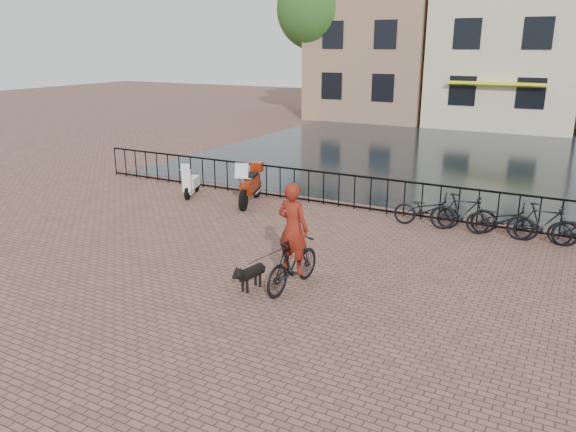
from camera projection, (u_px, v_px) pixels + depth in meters
The scene contains 14 objects.
ground at pixel (205, 328), 9.61m from camera, with size 100.00×100.00×0.00m, color brown.
canal_water at pixel (446, 157), 24.14m from camera, with size 20.00×20.00×0.00m, color black.
railing at pixel (371, 194), 16.19m from camera, with size 20.00×0.05×1.02m.
canal_house_left at pixel (385, 16), 36.36m from camera, with size 7.50×9.00×12.80m.
canal_house_mid at pixel (515, 22), 32.85m from camera, with size 8.00×9.50×11.80m.
tree_far_left at pixel (317, 10), 35.34m from camera, with size 5.04×5.04×9.27m.
cyclist at pixel (293, 243), 10.90m from camera, with size 0.84×1.89×2.52m.
dog at pixel (251, 276), 11.06m from camera, with size 0.42×0.87×0.56m.
motorcycle at pixel (250, 180), 16.91m from camera, with size 1.06×2.10×1.46m.
scooter at pixel (191, 178), 17.85m from camera, with size 0.81×1.32×1.18m.
parked_bike_0 at pixel (427, 210), 14.88m from camera, with size 0.60×1.72×0.90m, color black.
parked_bike_1 at pixel (463, 213), 14.43m from camera, with size 0.47×1.66×1.00m, color black.
parked_bike_2 at pixel (502, 220), 14.01m from camera, with size 0.60×1.72×0.90m, color black.
parked_bike_3 at pixel (544, 224), 13.56m from camera, with size 0.47×1.66×1.00m, color black.
Camera 1 is at (5.38, -6.90, 4.65)m, focal length 35.00 mm.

